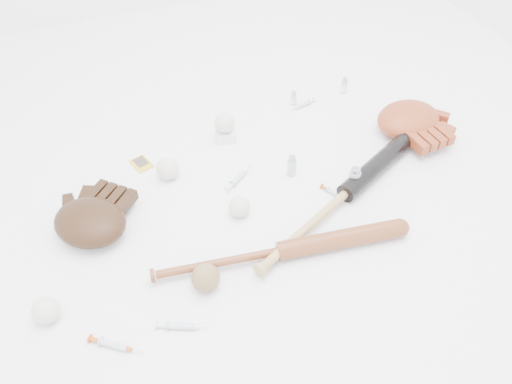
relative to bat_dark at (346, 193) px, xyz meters
name	(u,v)px	position (x,y,z in m)	size (l,w,h in m)	color
bat_dark	(346,193)	(0.00, 0.00, 0.00)	(0.90, 0.07, 0.07)	black
bat_wood	(281,251)	(-0.30, -0.14, 0.00)	(0.81, 0.06, 0.06)	brown
glove_dark	(90,222)	(-0.80, 0.17, 0.02)	(0.27, 0.27, 0.10)	black
glove_tan	(409,119)	(0.40, 0.24, 0.02)	(0.29, 0.29, 0.11)	maroon
trading_card	(141,164)	(-0.59, 0.42, -0.03)	(0.06, 0.08, 0.00)	gold
pedestal	(225,135)	(-0.26, 0.45, -0.01)	(0.07, 0.07, 0.04)	white
baseball_on_pedestal	(225,123)	(-0.26, 0.45, 0.04)	(0.08, 0.08, 0.08)	beige
baseball_left	(46,311)	(-0.96, -0.09, 0.00)	(0.07, 0.07, 0.07)	beige
baseball_upper	(168,168)	(-0.52, 0.33, 0.01)	(0.08, 0.08, 0.08)	beige
baseball_mid	(239,207)	(-0.35, 0.07, 0.00)	(0.07, 0.07, 0.07)	beige
baseball_aged	(206,278)	(-0.53, -0.15, 0.01)	(0.08, 0.08, 0.08)	brown
syringe_0	(181,326)	(-0.64, -0.25, -0.02)	(0.16, 0.03, 0.02)	#ADBCC6
syringe_1	(279,253)	(-0.30, -0.13, -0.02)	(0.16, 0.03, 0.02)	#ADBCC6
syringe_2	(239,178)	(-0.30, 0.22, -0.02)	(0.16, 0.03, 0.02)	#ADBCC6
syringe_3	(335,194)	(-0.02, 0.03, -0.03)	(0.13, 0.02, 0.02)	#ADBCC6
syringe_4	(303,105)	(0.10, 0.52, -0.02)	(0.14, 0.02, 0.02)	#ADBCC6
syringe_5	(114,345)	(-0.81, -0.24, -0.02)	(0.16, 0.03, 0.02)	#ADBCC6
vial_0	(294,98)	(0.06, 0.55, 0.00)	(0.02, 0.02, 0.06)	#ACB6BD
vial_1	(344,86)	(0.30, 0.55, 0.00)	(0.03, 0.03, 0.07)	#ACB6BD
vial_2	(292,166)	(-0.12, 0.18, 0.01)	(0.03, 0.03, 0.08)	#ACB6BD
vial_3	(354,179)	(0.05, 0.04, 0.01)	(0.04, 0.04, 0.09)	#ACB6BD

